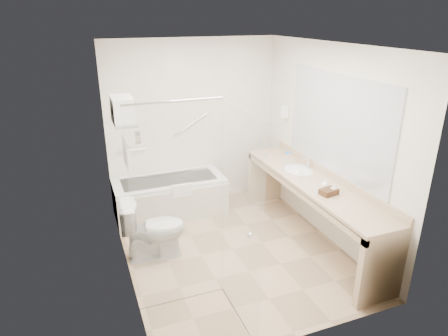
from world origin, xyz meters
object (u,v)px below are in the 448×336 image
object	(u,v)px
toilet	(154,229)
amenity_basket	(329,192)
bathtub	(170,196)
vanity_counter	(312,196)
water_bottle_left	(290,159)

from	to	relation	value
toilet	amenity_basket	bearing A→B (deg)	-104.35
bathtub	amenity_basket	world-z (taller)	amenity_basket
bathtub	amenity_basket	bearing A→B (deg)	-50.84
vanity_counter	bathtub	bearing A→B (deg)	137.65
bathtub	water_bottle_left	bearing A→B (deg)	-27.69
water_bottle_left	vanity_counter	bearing A→B (deg)	-90.26
vanity_counter	amenity_basket	xyz separation A→B (m)	(-0.06, -0.41, 0.24)
bathtub	water_bottle_left	xyz separation A→B (m)	(1.53, -0.80, 0.67)
bathtub	amenity_basket	size ratio (longest dim) A/B	7.88
bathtub	vanity_counter	distance (m)	2.09
toilet	amenity_basket	xyz separation A→B (m)	(1.92, -0.77, 0.51)
toilet	water_bottle_left	size ratio (longest dim) A/B	3.83
toilet	amenity_basket	size ratio (longest dim) A/B	3.75
toilet	water_bottle_left	xyz separation A→B (m)	(1.98, 0.23, 0.57)
vanity_counter	water_bottle_left	size ratio (longest dim) A/B	13.55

